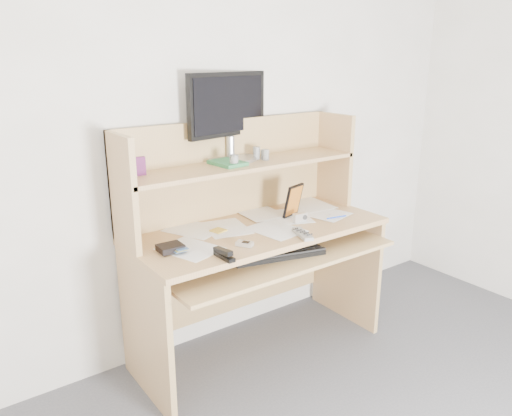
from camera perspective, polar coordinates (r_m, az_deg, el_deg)
back_wall at (r=2.82m, az=-3.50°, el=9.12°), size 3.60×0.04×2.50m
desk at (r=2.77m, az=-0.61°, el=-2.90°), size 1.40×0.70×1.30m
paper_clutter at (r=2.68m, az=0.38°, el=-2.21°), size 1.32×0.54×0.01m
keyboard at (r=2.58m, az=2.34°, el=-5.08°), size 0.51×0.29×0.03m
tv_remote at (r=2.56m, az=5.33°, el=-2.97°), size 0.10×0.18×0.02m
flip_phone at (r=2.43m, az=-1.31°, el=-4.01°), size 0.08×0.09×0.02m
stapler at (r=2.28m, az=-3.65°, el=-5.21°), size 0.04×0.13×0.04m
wallet at (r=2.39m, az=-9.77°, el=-4.50°), size 0.12×0.10×0.03m
sticky_note_pad at (r=2.64m, az=-4.33°, el=-2.60°), size 0.08×0.08×0.01m
digital_camera at (r=2.77m, az=5.03°, el=-1.07°), size 0.08×0.04×0.05m
game_case at (r=2.83m, az=4.28°, el=0.86°), size 0.13×0.05×0.19m
blue_pen at (r=2.87m, az=9.18°, el=-1.03°), size 0.13×0.03×0.01m
card_box at (r=2.48m, az=-13.26°, el=4.66°), size 0.07×0.02×0.09m
shelf_book at (r=2.67m, az=-3.27°, el=5.17°), size 0.16×0.20×0.02m
chip_stack_a at (r=2.62m, az=-2.53°, el=5.43°), size 0.05×0.05×0.06m
chip_stack_b at (r=2.78m, az=1.12°, el=6.10°), size 0.04×0.04×0.06m
chip_stack_c at (r=2.80m, az=0.98°, el=6.14°), size 0.06×0.06×0.05m
chip_stack_d at (r=2.80m, az=0.07°, el=6.30°), size 0.05×0.05×0.07m
monitor at (r=2.77m, az=-3.17°, el=10.70°), size 0.54×0.27×0.47m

